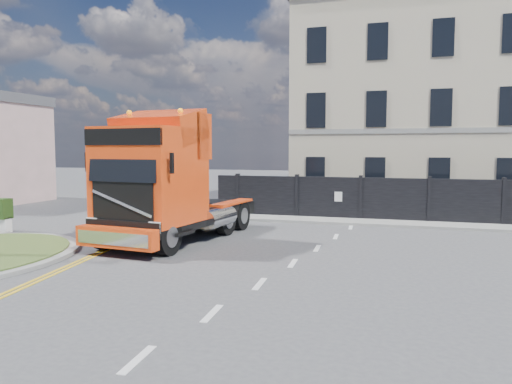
% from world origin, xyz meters
% --- Properties ---
extents(ground, '(120.00, 120.00, 0.00)m').
position_xyz_m(ground, '(0.00, 0.00, 0.00)').
color(ground, '#424244').
rests_on(ground, ground).
extents(hoarding_fence, '(18.80, 0.25, 2.00)m').
position_xyz_m(hoarding_fence, '(6.55, 9.00, 1.00)').
color(hoarding_fence, black).
rests_on(hoarding_fence, ground).
extents(georgian_building, '(12.30, 10.30, 12.80)m').
position_xyz_m(georgian_building, '(6.00, 16.50, 5.77)').
color(georgian_building, '#B6A891').
rests_on(georgian_building, ground).
extents(pavement_far, '(20.00, 1.60, 0.12)m').
position_xyz_m(pavement_far, '(6.00, 8.10, 0.06)').
color(pavement_far, gray).
rests_on(pavement_far, ground).
extents(truck, '(3.59, 7.82, 4.53)m').
position_xyz_m(truck, '(-2.08, 1.27, 2.03)').
color(truck, black).
rests_on(truck, ground).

